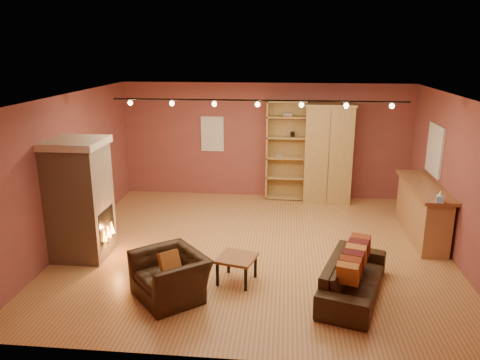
# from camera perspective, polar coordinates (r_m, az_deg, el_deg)

# --- Properties ---
(floor) EXTENTS (7.00, 7.00, 0.00)m
(floor) POSITION_cam_1_polar(r_m,az_deg,el_deg) (8.83, 1.88, -8.29)
(floor) COLOR #A06938
(floor) RESTS_ON ground
(ceiling) EXTENTS (7.00, 7.00, 0.00)m
(ceiling) POSITION_cam_1_polar(r_m,az_deg,el_deg) (8.10, 2.07, 10.09)
(ceiling) COLOR brown
(ceiling) RESTS_ON back_wall
(back_wall) EXTENTS (7.00, 0.02, 2.80)m
(back_wall) POSITION_cam_1_polar(r_m,az_deg,el_deg) (11.52, 3.06, 4.79)
(back_wall) COLOR brown
(back_wall) RESTS_ON floor
(left_wall) EXTENTS (0.02, 6.50, 2.80)m
(left_wall) POSITION_cam_1_polar(r_m,az_deg,el_deg) (9.26, -20.19, 1.05)
(left_wall) COLOR brown
(left_wall) RESTS_ON floor
(right_wall) EXTENTS (0.02, 6.50, 2.80)m
(right_wall) POSITION_cam_1_polar(r_m,az_deg,el_deg) (8.86, 25.19, -0.15)
(right_wall) COLOR brown
(right_wall) RESTS_ON floor
(fireplace) EXTENTS (1.01, 0.98, 2.12)m
(fireplace) POSITION_cam_1_polar(r_m,az_deg,el_deg) (8.64, -18.92, -2.22)
(fireplace) COLOR tan
(fireplace) RESTS_ON floor
(back_window) EXTENTS (0.56, 0.04, 0.86)m
(back_window) POSITION_cam_1_polar(r_m,az_deg,el_deg) (11.60, -3.39, 5.62)
(back_window) COLOR silver
(back_window) RESTS_ON back_wall
(bookcase) EXTENTS (0.99, 0.38, 2.41)m
(bookcase) POSITION_cam_1_polar(r_m,az_deg,el_deg) (11.42, 5.71, 3.74)
(bookcase) COLOR tan
(bookcase) RESTS_ON floor
(armoire) EXTENTS (1.16, 0.66, 2.36)m
(armoire) POSITION_cam_1_polar(r_m,az_deg,el_deg) (11.30, 10.65, 3.21)
(armoire) COLOR tan
(armoire) RESTS_ON floor
(bar_counter) EXTENTS (0.60, 2.24, 1.07)m
(bar_counter) POSITION_cam_1_polar(r_m,az_deg,el_deg) (9.81, 21.31, -3.49)
(bar_counter) COLOR #B18151
(bar_counter) RESTS_ON floor
(tissue_box) EXTENTS (0.15, 0.15, 0.22)m
(tissue_box) POSITION_cam_1_polar(r_m,az_deg,el_deg) (8.64, 23.21, -1.97)
(tissue_box) COLOR #96C2F0
(tissue_box) RESTS_ON bar_counter
(right_window) EXTENTS (0.05, 0.90, 1.00)m
(right_window) POSITION_cam_1_polar(r_m,az_deg,el_deg) (10.08, 22.68, 3.41)
(right_window) COLOR silver
(right_window) RESTS_ON right_wall
(loveseat) EXTENTS (1.10, 1.99, 0.78)m
(loveseat) POSITION_cam_1_polar(r_m,az_deg,el_deg) (7.33, 13.70, -10.70)
(loveseat) COLOR black
(loveseat) RESTS_ON floor
(armchair) EXTENTS (1.20, 1.24, 0.91)m
(armchair) POSITION_cam_1_polar(r_m,az_deg,el_deg) (7.12, -8.53, -10.66)
(armchair) COLOR black
(armchair) RESTS_ON floor
(coffee_table) EXTENTS (0.69, 0.69, 0.43)m
(coffee_table) POSITION_cam_1_polar(r_m,az_deg,el_deg) (7.51, -0.39, -9.76)
(coffee_table) COLOR #945C35
(coffee_table) RESTS_ON floor
(track_rail) EXTENTS (5.20, 0.09, 0.13)m
(track_rail) POSITION_cam_1_polar(r_m,az_deg,el_deg) (8.31, 2.15, 9.43)
(track_rail) COLOR black
(track_rail) RESTS_ON ceiling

